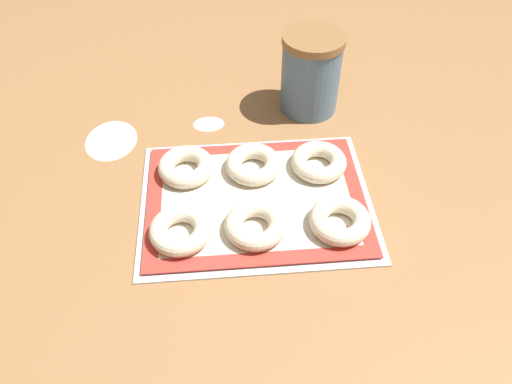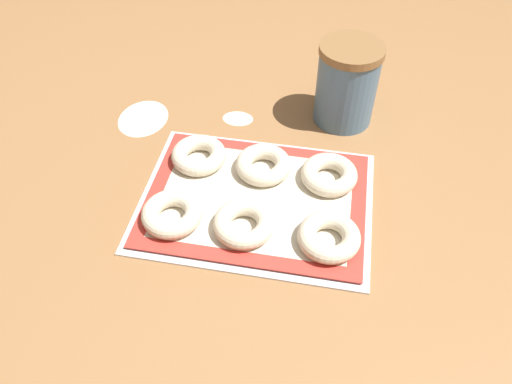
% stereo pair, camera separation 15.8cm
% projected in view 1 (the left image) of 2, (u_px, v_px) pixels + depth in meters
% --- Properties ---
extents(ground_plane, '(2.80, 2.80, 0.00)m').
position_uv_depth(ground_plane, '(266.00, 198.00, 0.91)').
color(ground_plane, olive).
extents(baking_tray, '(0.41, 0.32, 0.01)m').
position_uv_depth(baking_tray, '(256.00, 200.00, 0.90)').
color(baking_tray, silver).
rests_on(baking_tray, ground_plane).
extents(baking_mat, '(0.39, 0.29, 0.00)m').
position_uv_depth(baking_mat, '(256.00, 198.00, 0.90)').
color(baking_mat, red).
rests_on(baking_mat, baking_tray).
extents(bagel_front_left, '(0.10, 0.10, 0.03)m').
position_uv_depth(bagel_front_left, '(180.00, 230.00, 0.82)').
color(bagel_front_left, beige).
rests_on(bagel_front_left, baking_mat).
extents(bagel_front_center, '(0.10, 0.10, 0.03)m').
position_uv_depth(bagel_front_center, '(256.00, 225.00, 0.83)').
color(bagel_front_center, beige).
rests_on(bagel_front_center, baking_mat).
extents(bagel_front_right, '(0.10, 0.10, 0.03)m').
position_uv_depth(bagel_front_right, '(340.00, 221.00, 0.84)').
color(bagel_front_right, beige).
rests_on(bagel_front_right, baking_mat).
extents(bagel_back_left, '(0.10, 0.10, 0.03)m').
position_uv_depth(bagel_back_left, '(186.00, 167.00, 0.93)').
color(bagel_back_left, beige).
rests_on(bagel_back_left, baking_mat).
extents(bagel_back_center, '(0.10, 0.10, 0.03)m').
position_uv_depth(bagel_back_center, '(253.00, 164.00, 0.93)').
color(bagel_back_center, beige).
rests_on(bagel_back_center, baking_mat).
extents(bagel_back_right, '(0.10, 0.10, 0.03)m').
position_uv_depth(bagel_back_right, '(319.00, 162.00, 0.94)').
color(bagel_back_right, beige).
rests_on(bagel_back_right, baking_mat).
extents(flour_canister, '(0.13, 0.13, 0.17)m').
position_uv_depth(flour_canister, '(311.00, 73.00, 1.03)').
color(flour_canister, slate).
rests_on(flour_canister, ground_plane).
extents(flour_patch_near, '(0.07, 0.05, 0.00)m').
position_uv_depth(flour_patch_near, '(209.00, 124.00, 1.05)').
color(flour_patch_near, white).
rests_on(flour_patch_near, ground_plane).
extents(flour_patch_far, '(0.10, 0.12, 0.00)m').
position_uv_depth(flour_patch_far, '(111.00, 140.00, 1.02)').
color(flour_patch_far, white).
rests_on(flour_patch_far, ground_plane).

